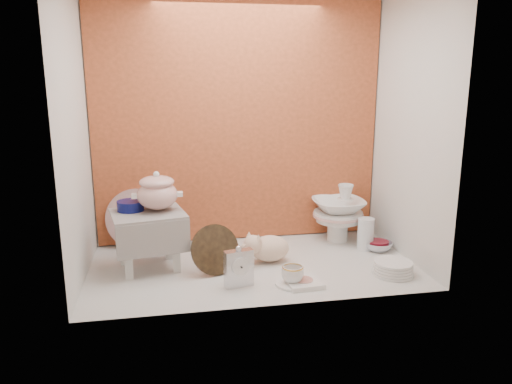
# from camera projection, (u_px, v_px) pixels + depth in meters

# --- Properties ---
(ground) EXTENTS (1.80, 1.80, 0.00)m
(ground) POSITION_uv_depth(u_px,v_px,m) (253.00, 266.00, 2.77)
(ground) COLOR silver
(ground) RESTS_ON ground
(niche_shell) EXTENTS (1.86, 1.03, 1.53)m
(niche_shell) POSITION_uv_depth(u_px,v_px,m) (247.00, 96.00, 2.72)
(niche_shell) COLOR #C75A31
(niche_shell) RESTS_ON ground
(step_stool) EXTENTS (0.43, 0.39, 0.32)m
(step_stool) POSITION_uv_depth(u_px,v_px,m) (149.00, 241.00, 2.69)
(step_stool) COLOR silver
(step_stool) RESTS_ON ground
(soup_tureen) EXTENTS (0.29, 0.29, 0.22)m
(soup_tureen) POSITION_uv_depth(u_px,v_px,m) (157.00, 191.00, 2.67)
(soup_tureen) COLOR white
(soup_tureen) RESTS_ON step_stool
(cobalt_bowl) EXTENTS (0.16, 0.16, 0.05)m
(cobalt_bowl) POSITION_uv_depth(u_px,v_px,m) (131.00, 206.00, 2.69)
(cobalt_bowl) COLOR #0A0F4E
(cobalt_bowl) RESTS_ON step_stool
(floral_platter) EXTENTS (0.37, 0.10, 0.37)m
(floral_platter) POSITION_uv_depth(u_px,v_px,m) (136.00, 219.00, 3.02)
(floral_platter) COLOR silver
(floral_platter) RESTS_ON ground
(blue_white_vase) EXTENTS (0.26, 0.26, 0.22)m
(blue_white_vase) POSITION_uv_depth(u_px,v_px,m) (156.00, 233.00, 2.99)
(blue_white_vase) COLOR white
(blue_white_vase) RESTS_ON ground
(lacquer_tray) EXTENTS (0.30, 0.20, 0.26)m
(lacquer_tray) POSITION_uv_depth(u_px,v_px,m) (215.00, 250.00, 2.64)
(lacquer_tray) COLOR black
(lacquer_tray) RESTS_ON ground
(mantel_clock) EXTENTS (0.15, 0.08, 0.21)m
(mantel_clock) POSITION_uv_depth(u_px,v_px,m) (239.00, 267.00, 2.47)
(mantel_clock) COLOR silver
(mantel_clock) RESTS_ON ground
(plush_pig) EXTENTS (0.31, 0.23, 0.17)m
(plush_pig) POSITION_uv_depth(u_px,v_px,m) (270.00, 248.00, 2.80)
(plush_pig) COLOR beige
(plush_pig) RESTS_ON ground
(teacup_saucer) EXTENTS (0.23, 0.23, 0.01)m
(teacup_saucer) POSITION_uv_depth(u_px,v_px,m) (292.00, 283.00, 2.51)
(teacup_saucer) COLOR white
(teacup_saucer) RESTS_ON ground
(gold_rim_teacup) EXTENTS (0.15, 0.15, 0.09)m
(gold_rim_teacup) POSITION_uv_depth(u_px,v_px,m) (293.00, 274.00, 2.50)
(gold_rim_teacup) COLOR white
(gold_rim_teacup) RESTS_ON teacup_saucer
(lattice_dish) EXTENTS (0.19, 0.19, 0.02)m
(lattice_dish) POSITION_uv_depth(u_px,v_px,m) (303.00, 282.00, 2.51)
(lattice_dish) COLOR white
(lattice_dish) RESTS_ON ground
(dinner_plate_stack) EXTENTS (0.28, 0.28, 0.07)m
(dinner_plate_stack) POSITION_uv_depth(u_px,v_px,m) (393.00, 268.00, 2.64)
(dinner_plate_stack) COLOR white
(dinner_plate_stack) RESTS_ON ground
(crystal_bowl) EXTENTS (0.19, 0.19, 0.05)m
(crystal_bowl) POSITION_uv_depth(u_px,v_px,m) (378.00, 246.00, 3.00)
(crystal_bowl) COLOR silver
(crystal_bowl) RESTS_ON ground
(clear_glass_vase) EXTENTS (0.11, 0.11, 0.20)m
(clear_glass_vase) POSITION_uv_depth(u_px,v_px,m) (366.00, 234.00, 3.00)
(clear_glass_vase) COLOR silver
(clear_glass_vase) RESTS_ON ground
(porcelain_tower) EXTENTS (0.38, 0.38, 0.37)m
(porcelain_tower) POSITION_uv_depth(u_px,v_px,m) (338.00, 213.00, 3.14)
(porcelain_tower) COLOR white
(porcelain_tower) RESTS_ON ground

